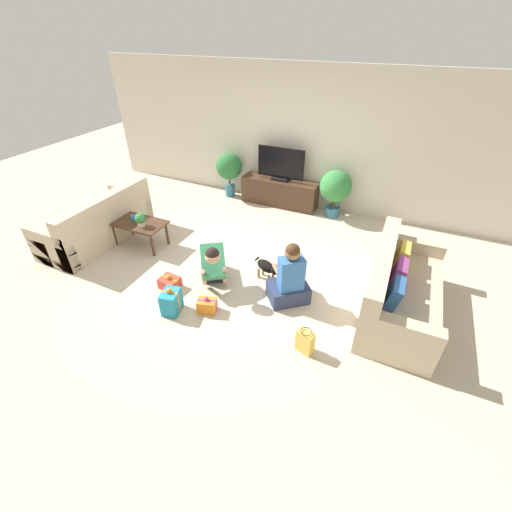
# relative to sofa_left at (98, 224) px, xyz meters

# --- Properties ---
(ground_plane) EXTENTS (16.00, 16.00, 0.00)m
(ground_plane) POSITION_rel_sofa_left_xyz_m (2.42, 0.21, -0.31)
(ground_plane) COLOR beige
(wall_back) EXTENTS (8.40, 0.06, 2.60)m
(wall_back) POSITION_rel_sofa_left_xyz_m (2.42, 2.84, 0.99)
(wall_back) COLOR beige
(wall_back) RESTS_ON ground_plane
(sofa_left) EXTENTS (0.85, 1.91, 0.85)m
(sofa_left) POSITION_rel_sofa_left_xyz_m (0.00, 0.00, 0.00)
(sofa_left) COLOR #C6B293
(sofa_left) RESTS_ON ground_plane
(sofa_right) EXTENTS (0.85, 1.91, 0.85)m
(sofa_right) POSITION_rel_sofa_left_xyz_m (4.84, 0.25, 0.00)
(sofa_right) COLOR #C6B293
(sofa_right) RESTS_ON ground_plane
(coffee_table) EXTENTS (0.91, 0.51, 0.43)m
(coffee_table) POSITION_rel_sofa_left_xyz_m (0.76, 0.15, 0.07)
(coffee_table) COLOR #472D1E
(coffee_table) RESTS_ON ground_plane
(tv_console) EXTENTS (1.55, 0.40, 0.53)m
(tv_console) POSITION_rel_sofa_left_xyz_m (2.31, 2.57, -0.04)
(tv_console) COLOR #472D1E
(tv_console) RESTS_ON ground_plane
(tv) EXTENTS (0.95, 0.20, 0.64)m
(tv) POSITION_rel_sofa_left_xyz_m (2.31, 2.57, 0.51)
(tv) COLOR black
(tv) RESTS_ON tv_console
(potted_plant_back_left) EXTENTS (0.54, 0.54, 0.92)m
(potted_plant_back_left) POSITION_rel_sofa_left_xyz_m (1.19, 2.52, 0.31)
(potted_plant_back_left) COLOR #336B84
(potted_plant_back_left) RESTS_ON ground_plane
(potted_plant_back_right) EXTENTS (0.59, 0.59, 0.91)m
(potted_plant_back_right) POSITION_rel_sofa_left_xyz_m (3.44, 2.52, 0.27)
(potted_plant_back_right) COLOR #336B84
(potted_plant_back_right) RESTS_ON ground_plane
(person_kneeling) EXTENTS (0.67, 0.79, 0.77)m
(person_kneeling) POSITION_rel_sofa_left_xyz_m (2.40, -0.23, 0.03)
(person_kneeling) COLOR #23232D
(person_kneeling) RESTS_ON ground_plane
(person_sitting) EXTENTS (0.66, 0.64, 0.92)m
(person_sitting) POSITION_rel_sofa_left_xyz_m (3.50, -0.14, 0.03)
(person_sitting) COLOR #283351
(person_sitting) RESTS_ON ground_plane
(dog) EXTENTS (0.49, 0.28, 0.35)m
(dog) POSITION_rel_sofa_left_xyz_m (3.09, 0.13, -0.07)
(dog) COLOR black
(dog) RESTS_ON ground_plane
(gift_box_a) EXTENTS (0.27, 0.31, 0.38)m
(gift_box_a) POSITION_rel_sofa_left_xyz_m (2.19, -0.98, -0.15)
(gift_box_a) COLOR teal
(gift_box_a) RESTS_ON ground_plane
(gift_box_b) EXTENTS (0.28, 0.23, 0.24)m
(gift_box_b) POSITION_rel_sofa_left_xyz_m (2.61, -0.79, -0.21)
(gift_box_b) COLOR orange
(gift_box_b) RESTS_ON ground_plane
(gift_box_c) EXTENTS (0.29, 0.25, 0.22)m
(gift_box_c) POSITION_rel_sofa_left_xyz_m (1.87, -0.59, -0.23)
(gift_box_c) COLOR red
(gift_box_c) RESTS_ON ground_plane
(gift_bag_a) EXTENTS (0.22, 0.16, 0.32)m
(gift_bag_a) POSITION_rel_sofa_left_xyz_m (3.97, -0.89, -0.16)
(gift_bag_a) COLOR #E5B74C
(gift_bag_a) RESTS_ON ground_plane
(mug) EXTENTS (0.12, 0.08, 0.09)m
(mug) POSITION_rel_sofa_left_xyz_m (0.65, 0.17, 0.17)
(mug) COLOR #386BAD
(mug) RESTS_ON coffee_table
(tabletop_plant) EXTENTS (0.17, 0.17, 0.22)m
(tabletop_plant) POSITION_rel_sofa_left_xyz_m (0.90, 0.08, 0.25)
(tabletop_plant) COLOR beige
(tabletop_plant) RESTS_ON coffee_table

